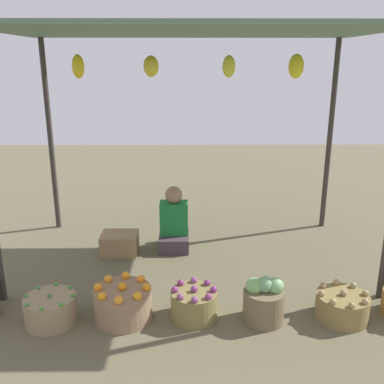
{
  "coord_description": "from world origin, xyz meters",
  "views": [
    {
      "loc": [
        -0.05,
        -4.67,
        2.23
      ],
      "look_at": [
        0.0,
        -0.51,
        0.95
      ],
      "focal_mm": 40.25,
      "sensor_mm": 36.0,
      "label": 1
    }
  ],
  "objects_px": {
    "basket_cabbages": "(264,301)",
    "basket_potatoes": "(342,306)",
    "vendor_person": "(174,225)",
    "wooden_crate_near_vendor": "(120,243)",
    "basket_oranges": "(123,303)",
    "basket_purple_onions": "(194,304)",
    "basket_green_chilies": "(51,309)"
  },
  "relations": [
    {
      "from": "basket_green_chilies",
      "to": "basket_purple_onions",
      "type": "bearing_deg",
      "value": 2.52
    },
    {
      "from": "vendor_person",
      "to": "wooden_crate_near_vendor",
      "type": "relative_size",
      "value": 1.81
    },
    {
      "from": "vendor_person",
      "to": "basket_green_chilies",
      "type": "distance_m",
      "value": 1.91
    },
    {
      "from": "basket_green_chilies",
      "to": "basket_potatoes",
      "type": "height_order",
      "value": "basket_potatoes"
    },
    {
      "from": "vendor_person",
      "to": "basket_cabbages",
      "type": "height_order",
      "value": "vendor_person"
    },
    {
      "from": "basket_oranges",
      "to": "basket_cabbages",
      "type": "height_order",
      "value": "basket_cabbages"
    },
    {
      "from": "basket_potatoes",
      "to": "basket_purple_onions",
      "type": "bearing_deg",
      "value": 178.75
    },
    {
      "from": "basket_oranges",
      "to": "basket_potatoes",
      "type": "relative_size",
      "value": 1.12
    },
    {
      "from": "basket_cabbages",
      "to": "basket_potatoes",
      "type": "xyz_separation_m",
      "value": [
        0.71,
        0.03,
        -0.07
      ]
    },
    {
      "from": "vendor_person",
      "to": "basket_potatoes",
      "type": "relative_size",
      "value": 1.68
    },
    {
      "from": "basket_oranges",
      "to": "wooden_crate_near_vendor",
      "type": "height_order",
      "value": "basket_oranges"
    },
    {
      "from": "basket_purple_onions",
      "to": "wooden_crate_near_vendor",
      "type": "bearing_deg",
      "value": 122.31
    },
    {
      "from": "vendor_person",
      "to": "wooden_crate_near_vendor",
      "type": "distance_m",
      "value": 0.69
    },
    {
      "from": "basket_cabbages",
      "to": "wooden_crate_near_vendor",
      "type": "bearing_deg",
      "value": 136.03
    },
    {
      "from": "wooden_crate_near_vendor",
      "to": "basket_purple_onions",
      "type": "bearing_deg",
      "value": -57.69
    },
    {
      "from": "vendor_person",
      "to": "basket_cabbages",
      "type": "relative_size",
      "value": 1.8
    },
    {
      "from": "vendor_person",
      "to": "basket_cabbages",
      "type": "distance_m",
      "value": 1.8
    },
    {
      "from": "vendor_person",
      "to": "basket_oranges",
      "type": "xyz_separation_m",
      "value": [
        -0.41,
        -1.54,
        -0.15
      ]
    },
    {
      "from": "basket_oranges",
      "to": "basket_purple_onions",
      "type": "distance_m",
      "value": 0.64
    },
    {
      "from": "vendor_person",
      "to": "basket_purple_onions",
      "type": "bearing_deg",
      "value": -81.77
    },
    {
      "from": "basket_purple_onions",
      "to": "basket_potatoes",
      "type": "distance_m",
      "value": 1.33
    },
    {
      "from": "basket_oranges",
      "to": "basket_cabbages",
      "type": "relative_size",
      "value": 1.2
    },
    {
      "from": "basket_oranges",
      "to": "vendor_person",
      "type": "bearing_deg",
      "value": 74.96
    },
    {
      "from": "vendor_person",
      "to": "basket_green_chilies",
      "type": "relative_size",
      "value": 1.73
    },
    {
      "from": "basket_cabbages",
      "to": "basket_potatoes",
      "type": "height_order",
      "value": "basket_cabbages"
    },
    {
      "from": "wooden_crate_near_vendor",
      "to": "basket_potatoes",
      "type": "bearing_deg",
      "value": -32.67
    },
    {
      "from": "wooden_crate_near_vendor",
      "to": "vendor_person",
      "type": "bearing_deg",
      "value": 13.08
    },
    {
      "from": "vendor_person",
      "to": "basket_oranges",
      "type": "bearing_deg",
      "value": -105.04
    },
    {
      "from": "basket_oranges",
      "to": "basket_green_chilies",
      "type": "bearing_deg",
      "value": -175.62
    },
    {
      "from": "vendor_person",
      "to": "wooden_crate_near_vendor",
      "type": "height_order",
      "value": "vendor_person"
    },
    {
      "from": "basket_cabbages",
      "to": "wooden_crate_near_vendor",
      "type": "xyz_separation_m",
      "value": [
        -1.49,
        1.43,
        -0.07
      ]
    },
    {
      "from": "basket_potatoes",
      "to": "wooden_crate_near_vendor",
      "type": "xyz_separation_m",
      "value": [
        -2.2,
        1.41,
        0.0
      ]
    }
  ]
}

